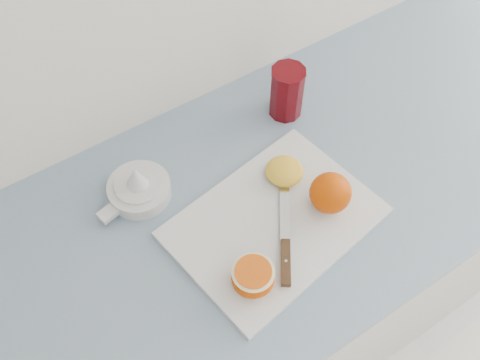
# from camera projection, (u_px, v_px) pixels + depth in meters

# --- Properties ---
(counter) EXTENTS (2.43, 0.64, 0.89)m
(counter) POSITION_uv_depth(u_px,v_px,m) (246.00, 292.00, 1.42)
(counter) COLOR silver
(counter) RESTS_ON ground
(cutting_board) EXTENTS (0.42, 0.33, 0.01)m
(cutting_board) POSITION_uv_depth(u_px,v_px,m) (274.00, 222.00, 1.02)
(cutting_board) COLOR silver
(cutting_board) RESTS_ON counter
(whole_orange) EXTENTS (0.08, 0.08, 0.08)m
(whole_orange) POSITION_uv_depth(u_px,v_px,m) (330.00, 193.00, 1.01)
(whole_orange) COLOR #D43A00
(whole_orange) RESTS_ON cutting_board
(half_orange) EXTENTS (0.08, 0.08, 0.05)m
(half_orange) POSITION_uv_depth(u_px,v_px,m) (253.00, 277.00, 0.93)
(half_orange) COLOR #D43A00
(half_orange) RESTS_ON cutting_board
(squeezed_shell) EXTENTS (0.08, 0.08, 0.03)m
(squeezed_shell) POSITION_uv_depth(u_px,v_px,m) (284.00, 171.00, 1.07)
(squeezed_shell) COLOR gold
(squeezed_shell) RESTS_ON cutting_board
(paring_knife) EXTENTS (0.13, 0.18, 0.01)m
(paring_knife) POSITION_uv_depth(u_px,v_px,m) (286.00, 253.00, 0.97)
(paring_knife) COLOR #49331C
(paring_knife) RESTS_ON cutting_board
(citrus_juicer) EXTENTS (0.16, 0.12, 0.08)m
(citrus_juicer) POSITION_uv_depth(u_px,v_px,m) (138.00, 188.00, 1.05)
(citrus_juicer) COLOR white
(citrus_juicer) RESTS_ON counter
(red_tumbler) EXTENTS (0.08, 0.08, 0.12)m
(red_tumbler) POSITION_uv_depth(u_px,v_px,m) (287.00, 93.00, 1.15)
(red_tumbler) COLOR #5A040B
(red_tumbler) RESTS_ON counter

